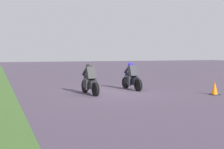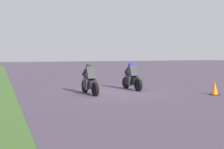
{
  "view_description": "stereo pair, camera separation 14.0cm",
  "coord_description": "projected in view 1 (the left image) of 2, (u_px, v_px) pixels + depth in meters",
  "views": [
    {
      "loc": [
        -13.46,
        5.5,
        1.95
      ],
      "look_at": [
        0.09,
        -0.02,
        0.9
      ],
      "focal_mm": 45.69,
      "sensor_mm": 36.0,
      "label": 1
    },
    {
      "loc": [
        -13.51,
        5.37,
        1.95
      ],
      "look_at": [
        0.09,
        -0.02,
        0.9
      ],
      "focal_mm": 45.69,
      "sensor_mm": 36.0,
      "label": 2
    }
  ],
  "objects": [
    {
      "name": "traffic_cone",
      "position": [
        215.0,
        89.0,
        13.66
      ],
      "size": [
        0.4,
        0.4,
        0.64
      ],
      "color": "black",
      "rests_on": "ground_plane"
    },
    {
      "name": "rider_lane_a",
      "position": [
        132.0,
        78.0,
        15.56
      ],
      "size": [
        2.04,
        0.55,
        1.51
      ],
      "rotation": [
        0.0,
        0.0,
        0.06
      ],
      "color": "black",
      "rests_on": "ground_plane"
    },
    {
      "name": "ground_plane",
      "position": [
        112.0,
        92.0,
        14.64
      ],
      "size": [
        120.0,
        120.0,
        0.0
      ],
      "primitive_type": "plane",
      "color": "#4C4052"
    },
    {
      "name": "rider_lane_b",
      "position": [
        90.0,
        81.0,
        13.8
      ],
      "size": [
        2.04,
        0.55,
        1.51
      ],
      "rotation": [
        0.0,
        0.0,
        0.07
      ],
      "color": "black",
      "rests_on": "ground_plane"
    }
  ]
}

